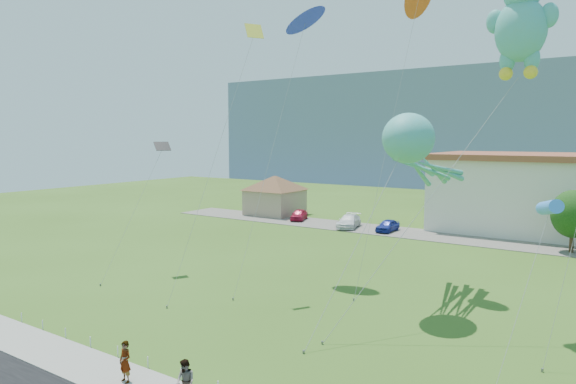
{
  "coord_description": "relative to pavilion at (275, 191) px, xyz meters",
  "views": [
    {
      "loc": [
        13.78,
        -15.56,
        9.87
      ],
      "look_at": [
        -1.94,
        8.0,
        6.87
      ],
      "focal_mm": 32.0,
      "sensor_mm": 36.0,
      "label": 1
    }
  ],
  "objects": [
    {
      "name": "pedestrian_left",
      "position": [
        21.41,
        -40.8,
        -2.08
      ],
      "size": [
        0.64,
        0.44,
        1.68
      ],
      "primitive_type": "imported",
      "rotation": [
        0.0,
        0.0,
        -0.07
      ],
      "color": "gray",
      "rests_on": "sidewalk"
    },
    {
      "name": "parked_car_red",
      "position": [
        5.16,
        -2.31,
        -2.32
      ],
      "size": [
        2.66,
        4.08,
        1.29
      ],
      "primitive_type": "imported",
      "rotation": [
        0.0,
        0.0,
        0.33
      ],
      "color": "#AB1535",
      "rests_on": "parking_strip"
    },
    {
      "name": "parked_car_white",
      "position": [
        12.49,
        -3.63,
        -2.27
      ],
      "size": [
        2.98,
        5.11,
        1.39
      ],
      "primitive_type": "imported",
      "rotation": [
        0.0,
        0.0,
        0.23
      ],
      "color": "silver",
      "rests_on": "parking_strip"
    },
    {
      "name": "small_kite_cyan",
      "position": [
        35.42,
        -32.89,
        4.26
      ],
      "size": [
        1.48,
        5.82,
        7.78
      ],
      "color": "#3789F9",
      "rests_on": "ground"
    },
    {
      "name": "small_kite_yellow",
      "position": [
        17.38,
        -28.05,
        11.25
      ],
      "size": [
        2.46,
        6.92,
        16.99
      ],
      "color": "yellow",
      "rests_on": "ground"
    },
    {
      "name": "pavilion",
      "position": [
        0.0,
        0.0,
        0.0
      ],
      "size": [
        9.2,
        9.2,
        5.0
      ],
      "color": "tan",
      "rests_on": "ground"
    },
    {
      "name": "small_kite_orange",
      "position": [
        25.69,
        -20.33,
        15.6
      ],
      "size": [
        2.41,
        6.67,
        19.8
      ],
      "color": "#F5541B",
      "rests_on": "ground"
    },
    {
      "name": "parked_car_blue",
      "position": [
        16.96,
        -3.49,
        -2.34
      ],
      "size": [
        1.54,
        3.71,
        1.26
      ],
      "primitive_type": "imported",
      "rotation": [
        0.0,
        0.0,
        -0.02
      ],
      "color": "navy",
      "rests_on": "parking_strip"
    },
    {
      "name": "hill_ridge",
      "position": [
        24.0,
        82.0,
        9.48
      ],
      "size": [
        160.0,
        50.0,
        25.0
      ],
      "primitive_type": "cube",
      "color": "slate",
      "rests_on": "ground"
    },
    {
      "name": "teddy_bear_kite",
      "position": [
        32.8,
        -24.92,
        12.65
      ],
      "size": [
        8.56,
        9.15,
        18.23
      ],
      "color": "#44A9AA",
      "rests_on": "ground"
    },
    {
      "name": "rope_fence",
      "position": [
        24.0,
        -39.3,
        -2.77
      ],
      "size": [
        26.05,
        0.05,
        0.5
      ],
      "color": "white",
      "rests_on": "ground"
    },
    {
      "name": "pedestrian_right",
      "position": [
        24.62,
        -40.66,
        -2.1
      ],
      "size": [
        0.9,
        0.76,
        1.65
      ],
      "primitive_type": "imported",
      "rotation": [
        0.0,
        0.0,
        -0.18
      ],
      "color": "gray",
      "rests_on": "sidewalk"
    },
    {
      "name": "small_kite_black",
      "position": [
        8.98,
        -27.74,
        5.26
      ],
      "size": [
        1.29,
        6.26,
        9.68
      ],
      "color": "black",
      "rests_on": "ground"
    },
    {
      "name": "parking_strip",
      "position": [
        24.0,
        -3.0,
        -2.99
      ],
      "size": [
        70.0,
        6.0,
        0.06
      ],
      "primitive_type": "cube",
      "color": "#59544C",
      "rests_on": "ground"
    },
    {
      "name": "ground",
      "position": [
        24.0,
        -38.0,
        -3.02
      ],
      "size": [
        160.0,
        160.0,
        0.0
      ],
      "primitive_type": "plane",
      "color": "#345517",
      "rests_on": "ground"
    },
    {
      "name": "tree_near",
      "position": [
        34.0,
        -4.0,
        0.36
      ],
      "size": [
        3.6,
        3.6,
        5.47
      ],
      "color": "#3F2B19",
      "rests_on": "ground"
    },
    {
      "name": "octopus_kite",
      "position": [
        27.46,
        -24.78,
        6.09
      ],
      "size": [
        3.1,
        15.12,
        11.25
      ],
      "color": "#44A9AA",
      "rests_on": "ground"
    },
    {
      "name": "small_kite_blue",
      "position": [
        18.22,
        -22.3,
        14.59
      ],
      "size": [
        1.8,
        8.76,
        18.75
      ],
      "color": "#2A34F2",
      "rests_on": "ground"
    }
  ]
}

